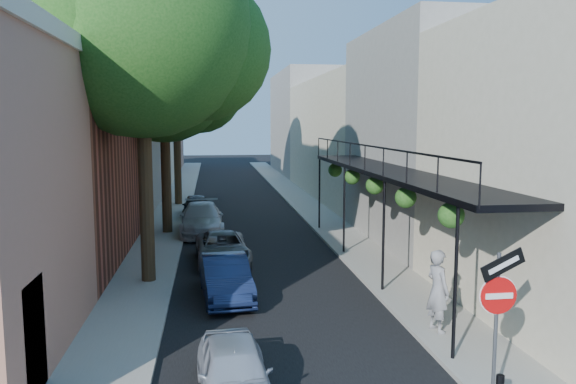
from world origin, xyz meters
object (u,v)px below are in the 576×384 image
object	(u,v)px
parked_car_b	(226,278)
parked_car_e	(196,206)
oak_mid	(173,79)
parked_car_a	(234,372)
oak_far	(183,70)
parked_car_d	(202,219)
pedestrian	(438,291)
parked_car_c	(223,248)
oak_near	(156,33)
sign_post	(498,302)

from	to	relation	value
parked_car_b	parked_car_e	distance (m)	14.35
oak_mid	parked_car_a	xyz separation A→B (m)	(2.01, -16.24, -6.49)
oak_far	parked_car_e	distance (m)	9.07
oak_far	parked_car_d	distance (m)	12.03
oak_far	pedestrian	distance (m)	24.80
oak_mid	parked_car_c	world-z (taller)	oak_mid
oak_near	parked_car_b	size ratio (longest dim) A/B	3.03
sign_post	parked_car_e	xyz separation A→B (m)	(-5.76, 21.49, -1.43)
sign_post	oak_far	world-z (taller)	oak_far
parked_car_e	pedestrian	xyz separation A→B (m)	(6.18, -17.91, 0.51)
oak_far	parked_car_d	world-z (taller)	oak_far
parked_car_c	parked_car_e	world-z (taller)	parked_car_e
parked_car_d	parked_car_c	bearing A→B (deg)	-82.62
parked_car_a	pedestrian	bearing A→B (deg)	24.12
oak_near	oak_far	size ratio (longest dim) A/B	0.96
parked_car_d	oak_mid	bearing A→B (deg)	166.93
oak_far	parked_car_a	bearing A→B (deg)	-85.59
sign_post	oak_far	xyz separation A→B (m)	(-6.51, 26.30, 6.22)
sign_post	parked_car_b	bearing A→B (deg)	122.38
oak_near	parked_car_d	xyz separation A→B (m)	(1.13, 7.72, -7.18)
parked_car_c	pedestrian	xyz separation A→B (m)	(4.98, -7.80, 0.57)
sign_post	parked_car_c	size ratio (longest dim) A/B	0.74
oak_far	pedestrian	xyz separation A→B (m)	(6.93, -22.72, -7.14)
parked_car_a	parked_car_b	distance (m)	6.17
pedestrian	sign_post	bearing A→B (deg)	159.38
oak_near	oak_far	world-z (taller)	oak_far
oak_mid	sign_post	bearing A→B (deg)	-69.14
parked_car_e	pedestrian	distance (m)	18.95
oak_far	parked_car_b	size ratio (longest dim) A/B	3.16
parked_car_a	parked_car_e	distance (m)	20.50
parked_car_c	pedestrian	size ratio (longest dim) A/B	2.00
oak_mid	oak_near	bearing A→B (deg)	-89.63
sign_post	oak_mid	bearing A→B (deg)	110.86
parked_car_d	oak_far	bearing A→B (deg)	95.85
oak_near	parked_car_a	xyz separation A→B (m)	(1.96, -8.27, -7.32)
oak_mid	pedestrian	bearing A→B (deg)	-62.90
oak_far	parked_car_a	size ratio (longest dim) A/B	3.61
sign_post	parked_car_a	xyz separation A→B (m)	(-4.56, 1.02, -1.47)
oak_mid	parked_car_d	distance (m)	6.48
sign_post	parked_car_c	xyz separation A→B (m)	(-4.56, 11.38, -1.48)
parked_car_e	pedestrian	bearing A→B (deg)	-71.27
parked_car_b	pedestrian	world-z (taller)	pedestrian
parked_car_e	pedestrian	world-z (taller)	pedestrian
oak_mid	oak_far	bearing A→B (deg)	89.59
parked_car_c	oak_far	bearing A→B (deg)	94.23
parked_car_a	parked_car_e	bearing A→B (deg)	90.28
parked_car_c	sign_post	bearing A→B (deg)	-71.40
oak_far	parked_car_b	xyz separation A→B (m)	(1.95, -19.11, -7.64)
oak_far	parked_car_c	size ratio (longest dim) A/B	2.97
oak_near	parked_car_c	size ratio (longest dim) A/B	2.85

